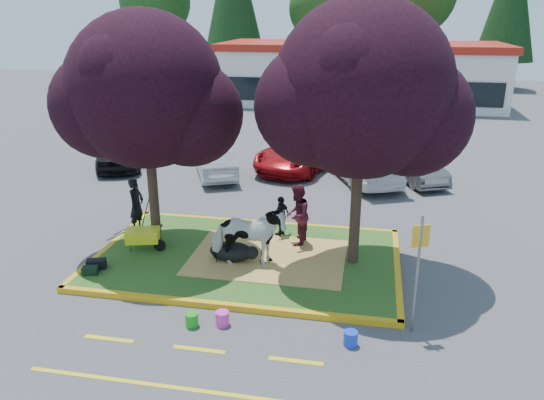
% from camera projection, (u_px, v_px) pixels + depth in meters
% --- Properties ---
extents(ground, '(90.00, 90.00, 0.00)m').
position_uv_depth(ground, '(247.00, 260.00, 14.72)').
color(ground, '#424244').
rests_on(ground, ground).
extents(median_island, '(8.00, 5.00, 0.15)m').
position_uv_depth(median_island, '(247.00, 258.00, 14.70)').
color(median_island, '#244D18').
rests_on(median_island, ground).
extents(curb_near, '(8.30, 0.16, 0.15)m').
position_uv_depth(curb_near, '(221.00, 306.00, 12.31)').
color(curb_near, gold).
rests_on(curb_near, ground).
extents(curb_far, '(8.30, 0.16, 0.15)m').
position_uv_depth(curb_far, '(265.00, 224.00, 17.08)').
color(curb_far, gold).
rests_on(curb_far, ground).
extents(curb_left, '(0.16, 5.30, 0.15)m').
position_uv_depth(curb_left, '(111.00, 246.00, 15.42)').
color(curb_left, gold).
rests_on(curb_left, ground).
extents(curb_right, '(0.16, 5.30, 0.15)m').
position_uv_depth(curb_right, '(397.00, 271.00, 13.97)').
color(curb_right, gold).
rests_on(curb_right, ground).
extents(straw_bedding, '(4.20, 3.00, 0.01)m').
position_uv_depth(straw_bedding, '(268.00, 257.00, 14.56)').
color(straw_bedding, tan).
rests_on(straw_bedding, median_island).
extents(tree_purple_left, '(5.06, 4.20, 6.51)m').
position_uv_depth(tree_purple_left, '(146.00, 98.00, 14.11)').
color(tree_purple_left, black).
rests_on(tree_purple_left, median_island).
extents(tree_purple_right, '(5.30, 4.40, 6.82)m').
position_uv_depth(tree_purple_right, '(363.00, 97.00, 12.84)').
color(tree_purple_right, black).
rests_on(tree_purple_right, median_island).
extents(fire_lane_stripe_a, '(1.10, 0.12, 0.01)m').
position_uv_depth(fire_lane_stripe_a, '(109.00, 339.00, 11.19)').
color(fire_lane_stripe_a, yellow).
rests_on(fire_lane_stripe_a, ground).
extents(fire_lane_stripe_b, '(1.10, 0.12, 0.01)m').
position_uv_depth(fire_lane_stripe_b, '(199.00, 349.00, 10.83)').
color(fire_lane_stripe_b, yellow).
rests_on(fire_lane_stripe_b, ground).
extents(fire_lane_stripe_c, '(1.10, 0.12, 0.01)m').
position_uv_depth(fire_lane_stripe_c, '(296.00, 361.00, 10.48)').
color(fire_lane_stripe_c, yellow).
rests_on(fire_lane_stripe_c, ground).
extents(fire_lane_long, '(6.00, 0.10, 0.01)m').
position_uv_depth(fire_lane_long, '(178.00, 388.00, 9.72)').
color(fire_lane_long, yellow).
rests_on(fire_lane_long, ground).
extents(retail_building, '(20.40, 8.40, 4.40)m').
position_uv_depth(retail_building, '(360.00, 72.00, 39.50)').
color(retail_building, silver).
rests_on(retail_building, ground).
extents(cow, '(2.10, 1.31, 1.64)m').
position_uv_depth(cow, '(248.00, 237.00, 13.83)').
color(cow, white).
rests_on(cow, median_island).
extents(calf, '(1.36, 1.05, 0.52)m').
position_uv_depth(calf, '(231.00, 251.00, 14.32)').
color(calf, black).
rests_on(calf, median_island).
extents(handler, '(0.46, 0.64, 1.67)m').
position_uv_depth(handler, '(136.00, 205.00, 16.08)').
color(handler, black).
rests_on(handler, median_island).
extents(visitor_a, '(0.74, 0.92, 1.79)m').
position_uv_depth(visitor_a, '(297.00, 215.00, 15.11)').
color(visitor_a, '#4D1625').
rests_on(visitor_a, median_island).
extents(visitor_b, '(0.56, 0.78, 1.24)m').
position_uv_depth(visitor_b, '(281.00, 216.00, 15.83)').
color(visitor_b, black).
rests_on(visitor_b, median_island).
extents(wheelbarrow, '(1.63, 0.76, 0.62)m').
position_uv_depth(wheelbarrow, '(143.00, 236.00, 14.91)').
color(wheelbarrow, black).
rests_on(wheelbarrow, median_island).
extents(gear_bag_dark, '(0.54, 0.40, 0.25)m').
position_uv_depth(gear_bag_dark, '(96.00, 264.00, 13.90)').
color(gear_bag_dark, black).
rests_on(gear_bag_dark, median_island).
extents(gear_bag_green, '(0.44, 0.34, 0.21)m').
position_uv_depth(gear_bag_green, '(90.00, 270.00, 13.61)').
color(gear_bag_green, black).
rests_on(gear_bag_green, median_island).
extents(sign_post, '(0.36, 0.16, 2.67)m').
position_uv_depth(sign_post, '(418.00, 262.00, 10.90)').
color(sign_post, slate).
rests_on(sign_post, ground).
extents(bucket_green, '(0.35, 0.35, 0.31)m').
position_uv_depth(bucket_green, '(192.00, 320.00, 11.60)').
color(bucket_green, '#1AA118').
rests_on(bucket_green, ground).
extents(bucket_pink, '(0.31, 0.31, 0.32)m').
position_uv_depth(bucket_pink, '(222.00, 318.00, 11.64)').
color(bucket_pink, '#F536B8').
rests_on(bucket_pink, ground).
extents(bucket_blue, '(0.31, 0.31, 0.32)m').
position_uv_depth(bucket_blue, '(351.00, 338.00, 10.93)').
color(bucket_blue, blue).
rests_on(bucket_blue, ground).
extents(car_black, '(3.44, 4.94, 1.56)m').
position_uv_depth(car_black, '(120.00, 148.00, 23.57)').
color(car_black, black).
rests_on(car_black, ground).
extents(car_silver, '(2.94, 4.29, 1.34)m').
position_uv_depth(car_silver, '(215.00, 160.00, 22.11)').
color(car_silver, '#ACAEB4').
rests_on(car_silver, ground).
extents(car_red, '(3.86, 5.93, 1.52)m').
position_uv_depth(car_red, '(300.00, 151.00, 23.21)').
color(car_red, '#A10D12').
rests_on(car_red, ground).
extents(car_white, '(3.81, 5.35, 1.44)m').
position_uv_depth(car_white, '(363.00, 163.00, 21.48)').
color(car_white, white).
rests_on(car_white, ground).
extents(car_grey, '(2.65, 3.89, 1.21)m').
position_uv_depth(car_grey, '(415.00, 167.00, 21.45)').
color(car_grey, '#4F5256').
rests_on(car_grey, ground).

